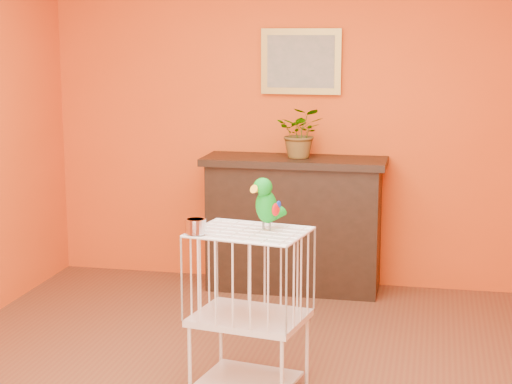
# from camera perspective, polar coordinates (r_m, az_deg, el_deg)

# --- Properties ---
(room_shell) EXTENTS (4.50, 4.50, 4.50)m
(room_shell) POSITION_cam_1_polar(r_m,az_deg,el_deg) (4.47, -1.47, 5.61)
(room_shell) COLOR #DF5015
(room_shell) RESTS_ON ground
(console_cabinet) EXTENTS (1.39, 0.50, 1.03)m
(console_cabinet) POSITION_cam_1_polar(r_m,az_deg,el_deg) (6.59, 2.53, -2.14)
(console_cabinet) COLOR black
(console_cabinet) RESTS_ON ground
(potted_plant) EXTENTS (0.35, 0.39, 0.30)m
(potted_plant) POSITION_cam_1_polar(r_m,az_deg,el_deg) (6.48, 3.03, 3.61)
(potted_plant) COLOR #26722D
(potted_plant) RESTS_ON console_cabinet
(framed_picture) EXTENTS (0.62, 0.04, 0.50)m
(framed_picture) POSITION_cam_1_polar(r_m,az_deg,el_deg) (6.64, 3.02, 8.68)
(framed_picture) COLOR #A3873A
(framed_picture) RESTS_ON room_shell
(birdcage) EXTENTS (0.66, 0.55, 0.92)m
(birdcage) POSITION_cam_1_polar(r_m,az_deg,el_deg) (4.73, -0.44, -7.84)
(birdcage) COLOR silver
(birdcage) RESTS_ON ground
(feed_cup) EXTENTS (0.11, 0.11, 0.08)m
(feed_cup) POSITION_cam_1_polar(r_m,az_deg,el_deg) (4.53, -4.05, -2.29)
(feed_cup) COLOR silver
(feed_cup) RESTS_ON birdcage
(parrot) EXTENTS (0.19, 0.25, 0.29)m
(parrot) POSITION_cam_1_polar(r_m,az_deg,el_deg) (4.61, 0.70, -0.73)
(parrot) COLOR #59544C
(parrot) RESTS_ON birdcage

